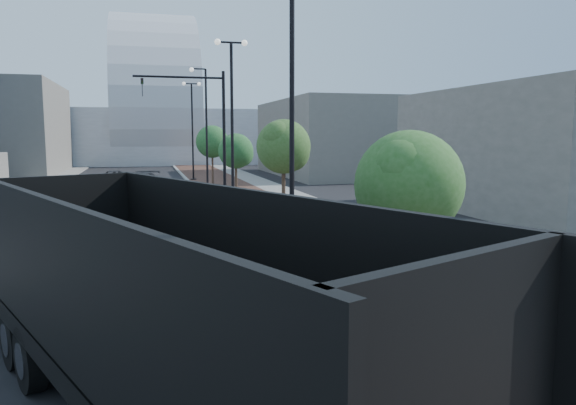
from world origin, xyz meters
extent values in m
cube|color=#4C2D23|center=(3.50, 40.00, 0.06)|extent=(7.00, 140.00, 0.12)
cube|color=slate|center=(6.20, 40.00, 0.07)|extent=(2.40, 140.00, 0.13)
cube|color=gray|center=(0.00, 40.00, 0.07)|extent=(0.30, 140.00, 0.14)
cube|color=slate|center=(-13.00, 40.00, 0.06)|extent=(4.00, 140.00, 0.12)
cube|color=black|center=(-6.45, 7.04, 1.78)|extent=(3.49, 3.55, 2.73)
cube|color=black|center=(-7.04, 8.41, 0.89)|extent=(2.52, 1.48, 1.36)
cube|color=black|center=(-5.85, 5.66, 1.10)|extent=(2.74, 1.81, 0.52)
cube|color=black|center=(-3.67, 0.61, 1.10)|extent=(6.15, 9.87, 0.37)
cube|color=black|center=(-3.67, 0.61, 1.52)|extent=(6.25, 9.91, 0.13)
cube|color=black|center=(-4.87, 0.09, 2.57)|extent=(3.95, 8.91, 2.10)
cube|color=black|center=(-2.46, 1.14, 2.57)|extent=(3.95, 8.91, 2.10)
cube|color=black|center=(-1.86, -3.55, 2.57)|extent=(2.46, 1.16, 2.10)
cube|color=black|center=(-5.47, 4.78, 2.57)|extent=(2.46, 1.16, 2.10)
cylinder|color=black|center=(-5.20, 6.92, 0.58)|extent=(0.75, 1.19, 1.15)
cylinder|color=silver|center=(-5.20, 6.92, 0.58)|extent=(0.58, 0.72, 0.63)
cylinder|color=black|center=(-5.83, 8.39, 0.58)|extent=(0.75, 1.19, 1.15)
cylinder|color=silver|center=(-5.83, 8.39, 0.58)|extent=(0.58, 0.72, 0.63)
cylinder|color=black|center=(-5.95, 3.11, 0.58)|extent=(0.75, 1.19, 1.15)
cylinder|color=silver|center=(-5.95, 3.11, 0.58)|extent=(0.58, 0.72, 0.63)
cylinder|color=black|center=(-3.93, 3.99, 0.58)|extent=(0.75, 1.19, 1.15)
cylinder|color=silver|center=(-3.93, 3.99, 0.58)|extent=(0.58, 0.72, 0.63)
cylinder|color=black|center=(-6.43, 4.21, 0.58)|extent=(0.75, 1.19, 1.15)
cylinder|color=silver|center=(-6.43, 4.21, 0.58)|extent=(0.58, 0.72, 0.63)
cylinder|color=black|center=(-4.40, 5.09, 0.58)|extent=(0.75, 1.19, 1.15)
cylinder|color=silver|center=(-4.40, 5.09, 0.58)|extent=(0.58, 0.72, 0.63)
imported|color=white|center=(-5.14, 15.47, 0.73)|extent=(2.50, 4.68, 1.46)
imported|color=black|center=(-6.42, 43.17, 0.62)|extent=(2.77, 4.72, 1.23)
imported|color=black|center=(-4.28, 36.04, 0.77)|extent=(3.43, 5.69, 1.54)
imported|color=black|center=(6.60, 17.51, 0.94)|extent=(0.78, 0.63, 1.87)
cylinder|color=black|center=(0.60, 10.00, 0.10)|extent=(0.56, 0.56, 0.20)
cylinder|color=black|center=(0.60, 10.00, 4.62)|extent=(0.16, 0.16, 9.00)
cylinder|color=black|center=(0.60, 22.00, 0.10)|extent=(0.56, 0.56, 0.20)
cylinder|color=black|center=(0.60, 22.00, 4.62)|extent=(0.16, 0.16, 9.00)
cylinder|color=black|center=(0.60, 22.00, 9.12)|extent=(1.40, 0.10, 0.10)
sphere|color=silver|center=(-0.10, 22.00, 9.12)|extent=(0.32, 0.32, 0.32)
sphere|color=silver|center=(1.30, 22.00, 9.12)|extent=(0.32, 0.32, 0.32)
cylinder|color=black|center=(0.60, 34.00, 0.10)|extent=(0.56, 0.56, 0.20)
cylinder|color=black|center=(0.60, 34.00, 4.62)|extent=(0.16, 0.16, 9.00)
cylinder|color=black|center=(0.10, 34.00, 9.12)|extent=(1.00, 0.10, 0.10)
sphere|color=silver|center=(-0.40, 34.00, 9.05)|extent=(0.32, 0.32, 0.32)
cylinder|color=black|center=(0.60, 46.00, 0.10)|extent=(0.56, 0.56, 0.20)
cylinder|color=black|center=(0.60, 46.00, 4.62)|extent=(0.16, 0.16, 9.00)
cylinder|color=black|center=(0.60, 46.00, 9.12)|extent=(1.40, 0.10, 0.10)
sphere|color=silver|center=(-0.10, 46.00, 9.12)|extent=(0.32, 0.32, 0.32)
sphere|color=silver|center=(1.30, 46.00, 9.12)|extent=(0.32, 0.32, 0.32)
cylinder|color=black|center=(0.60, 25.00, 4.00)|extent=(0.18, 0.18, 8.00)
cylinder|color=black|center=(-1.90, 25.00, 7.60)|extent=(5.00, 0.12, 0.12)
imported|color=black|center=(-3.90, 25.00, 7.00)|extent=(0.16, 0.20, 1.00)
cylinder|color=#382619|center=(1.60, 4.00, 1.56)|extent=(0.16, 0.16, 3.12)
sphere|color=#28551D|center=(1.60, 4.00, 3.34)|extent=(2.37, 2.37, 2.37)
sphere|color=#28551D|center=(2.00, 4.30, 3.12)|extent=(1.66, 1.66, 1.66)
sphere|color=#28551D|center=(1.30, 3.70, 3.65)|extent=(1.42, 1.42, 1.42)
cylinder|color=#382619|center=(1.60, 15.00, 1.83)|extent=(0.16, 0.16, 3.66)
sphere|color=#2B501B|center=(1.60, 15.00, 3.92)|extent=(2.23, 2.23, 2.23)
sphere|color=#2B501B|center=(2.00, 15.30, 3.66)|extent=(1.56, 1.56, 1.56)
sphere|color=#2B501B|center=(1.30, 14.70, 4.29)|extent=(1.34, 1.34, 1.34)
cylinder|color=#382619|center=(1.60, 27.00, 1.58)|extent=(0.16, 0.16, 3.16)
sphere|color=#1B501E|center=(1.60, 27.00, 3.39)|extent=(2.19, 2.19, 2.19)
sphere|color=#1B501E|center=(2.00, 27.30, 3.16)|extent=(1.53, 1.53, 1.53)
sphere|color=#1B501E|center=(1.30, 26.70, 3.71)|extent=(1.31, 1.31, 1.31)
cylinder|color=#382619|center=(1.60, 39.00, 1.78)|extent=(0.16, 0.16, 3.56)
sphere|color=#1A4E1D|center=(1.60, 39.00, 3.81)|extent=(2.70, 2.70, 2.70)
sphere|color=#1A4E1D|center=(2.00, 39.30, 3.56)|extent=(1.89, 1.89, 1.89)
sphere|color=#1A4E1D|center=(1.30, 38.70, 4.17)|extent=(1.62, 1.62, 1.62)
cube|color=#A4A7AE|center=(-2.00, 85.00, 4.00)|extent=(50.00, 28.00, 8.00)
cube|color=#66635C|center=(16.00, 50.00, 4.00)|extent=(12.00, 22.00, 8.00)
cube|color=#5D5B54|center=(18.00, 20.00, 3.50)|extent=(10.00, 16.00, 7.00)
cube|color=black|center=(2.40, 1.00, 0.13)|extent=(0.50, 0.50, 0.02)
cube|color=black|center=(2.40, 8.00, 0.13)|extent=(0.50, 0.50, 0.02)
cube|color=black|center=(2.40, 19.00, 0.13)|extent=(0.50, 0.50, 0.02)
camera|label=1|loc=(-3.94, -6.75, 4.43)|focal=34.12mm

